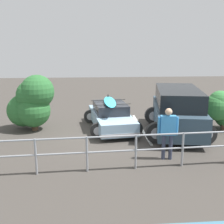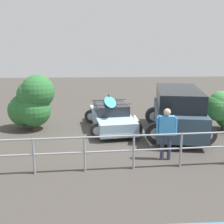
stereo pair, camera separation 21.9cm
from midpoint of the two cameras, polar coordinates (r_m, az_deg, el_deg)
name	(u,v)px [view 2 (the right image)]	position (r m, az deg, el deg)	size (l,w,h in m)	color
ground_plane	(113,133)	(12.70, 0.77, -4.25)	(44.00, 44.00, 0.02)	#423D38
parking_stripe	(141,128)	(13.46, 6.45, -3.25)	(4.83, 0.12, 0.00)	silver
sedan_car	(111,116)	(13.17, 0.29, -0.88)	(2.60, 4.18, 1.49)	#8CADC6
suv_car	(177,111)	(12.71, 13.65, 0.27)	(3.27, 4.99, 2.01)	#334756
person_bystander	(166,129)	(9.67, 11.64, -3.48)	(0.70, 0.25, 1.81)	#33384C
railing_fence	(109,148)	(8.78, 0.19, -7.25)	(10.83, 0.65, 1.15)	gray
bush_near_left	(32,103)	(13.37, -15.44, 1.85)	(2.24, 1.75, 2.56)	#4C3828
bush_near_right	(223,109)	(13.63, 22.09, 0.55)	(1.88, 1.53, 1.89)	#4C3828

